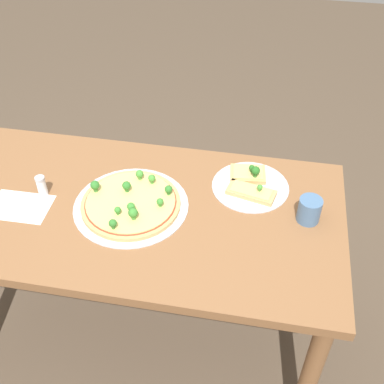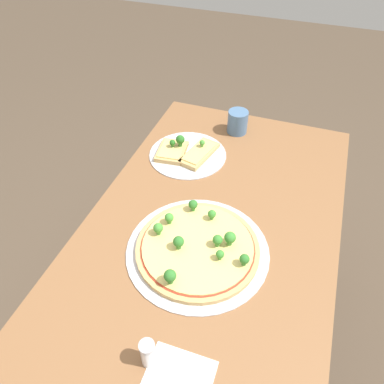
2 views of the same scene
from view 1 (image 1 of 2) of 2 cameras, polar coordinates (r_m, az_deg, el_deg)
name	(u,v)px [view 1 (image 1 of 2)]	position (r m, az deg, el deg)	size (l,w,h in m)	color
ground_plane	(149,326)	(2.19, -5.16, -15.53)	(8.00, 8.00, 0.00)	brown
dining_table	(138,228)	(1.70, -6.45, -4.22)	(1.40, 0.72, 0.72)	brown
pizza_tray_whole	(131,203)	(1.63, -7.25, -1.31)	(0.39, 0.39, 0.07)	silver
pizza_tray_slice	(250,183)	(1.71, 6.91, 1.01)	(0.27, 0.27, 0.07)	silver
drinking_cup	(309,210)	(1.60, 13.74, -2.09)	(0.08, 0.08, 0.09)	#4C7099
condiment_shaker	(42,186)	(1.72, -17.39, 0.69)	(0.03, 0.03, 0.08)	silver
paper_menu	(20,207)	(1.72, -19.69, -1.63)	(0.20, 0.14, 0.00)	white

